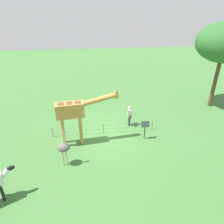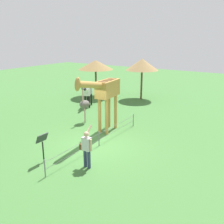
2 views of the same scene
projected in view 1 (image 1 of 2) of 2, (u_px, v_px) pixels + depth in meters
The scene contains 6 objects.
ground_plane at pixel (104, 134), 14.51m from camera, with size 60.00×60.00×0.00m, color #427538.
giraffe at pixel (76, 111), 12.61m from camera, with size 3.95×0.93×3.50m.
visitor at pixel (129, 115), 15.16m from camera, with size 0.65×0.58×1.70m.
ostrich at pixel (64, 147), 11.31m from camera, with size 0.70×0.56×2.25m.
info_sign at pixel (145, 127), 13.61m from camera, with size 0.56×0.21×1.32m.
wire_fence at pixel (103, 128), 14.44m from camera, with size 7.05×0.05×0.75m.
Camera 1 is at (-0.92, -12.03, 8.23)m, focal length 33.19 mm.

